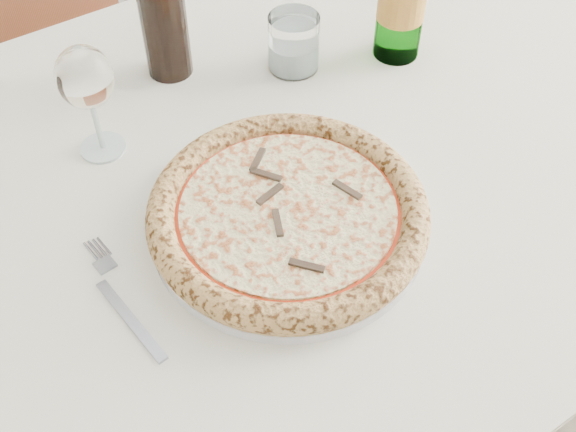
% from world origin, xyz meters
% --- Properties ---
extents(dining_table, '(1.63, 1.05, 0.76)m').
position_xyz_m(dining_table, '(-0.16, 0.25, 0.67)').
color(dining_table, '#552C18').
rests_on(dining_table, floor).
extents(chair_far, '(0.53, 0.53, 0.93)m').
position_xyz_m(chair_far, '(-0.27, 0.99, 0.53)').
color(chair_far, '#552C18').
rests_on(chair_far, floor).
extents(plate, '(0.33, 0.33, 0.02)m').
position_xyz_m(plate, '(-0.16, 0.15, 0.76)').
color(plate, white).
rests_on(plate, dining_table).
extents(pizza, '(0.33, 0.33, 0.03)m').
position_xyz_m(pizza, '(-0.16, 0.15, 0.78)').
color(pizza, tan).
rests_on(pizza, plate).
extents(fork, '(0.04, 0.18, 0.00)m').
position_xyz_m(fork, '(-0.37, 0.14, 0.76)').
color(fork, '#8990A3').
rests_on(fork, dining_table).
extents(wine_glass, '(0.07, 0.07, 0.16)m').
position_xyz_m(wine_glass, '(-0.31, 0.39, 0.87)').
color(wine_glass, silver).
rests_on(wine_glass, dining_table).
extents(tumbler, '(0.07, 0.07, 0.08)m').
position_xyz_m(tumbler, '(-0.00, 0.42, 0.79)').
color(tumbler, white).
rests_on(tumbler, dining_table).
extents(wine_bottle, '(0.07, 0.07, 0.27)m').
position_xyz_m(wine_bottle, '(-0.16, 0.50, 0.87)').
color(wine_bottle, black).
rests_on(wine_bottle, dining_table).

